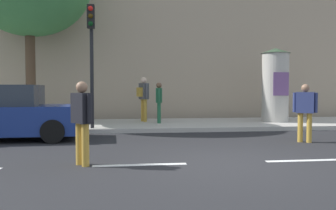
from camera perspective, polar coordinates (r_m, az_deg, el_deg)
The scene contains 11 objects.
ground_plane at distance 7.34m, azimuth 9.23°, elevation -8.94°, with size 80.00×80.00×0.00m, color #232326.
sidewalk_curb at distance 14.11m, azimuth 1.13°, elevation -3.08°, with size 36.00×4.00×0.15m, color #B2ADA3.
lane_markings at distance 7.34m, azimuth 9.23°, elevation -8.91°, with size 25.80×0.16×0.01m.
building_backdrop at distance 19.41m, azimuth -1.08°, elevation 14.24°, with size 36.00×5.00×10.78m, color tan.
traffic_light at distance 12.25m, azimuth -11.96°, elevation 9.13°, with size 0.24×0.45×4.02m.
poster_column at distance 15.12m, azimuth 16.50°, elevation 3.11°, with size 1.15×1.15×2.93m.
pedestrian_in_red_top at distance 10.56m, azimuth 20.74°, elevation -0.38°, with size 0.56×0.52×1.59m.
pedestrian_with_backpack at distance 7.05m, azimuth -13.35°, elevation -1.77°, with size 0.45×0.52×1.60m.
pedestrian_near_pole at distance 13.87m, azimuth -1.43°, elevation 0.85°, with size 0.28×0.58×1.55m.
pedestrian_tallest at distance 14.51m, azimuth -3.89°, elevation 1.59°, with size 0.49×0.57×1.78m.
parked_car_red at distance 11.29m, azimuth -24.32°, elevation -1.28°, with size 4.05×2.00×1.57m.
Camera 1 is at (-2.05, -6.89, 1.46)m, focal length 38.78 mm.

